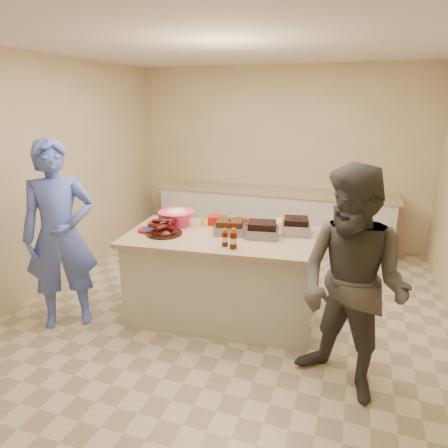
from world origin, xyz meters
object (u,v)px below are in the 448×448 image
(guest_blue, at_px, (71,321))
(bbq_bottle_b, at_px, (233,248))
(island, at_px, (223,316))
(guest_gray, at_px, (341,388))
(coleslaw_bowl, at_px, (177,225))
(plastic_cup, at_px, (163,223))
(bbq_bottle_a, at_px, (225,246))
(rib_platter, at_px, (164,234))
(roasting_pan, at_px, (295,233))
(mustard_bottle, at_px, (203,227))

(guest_blue, bearing_deg, bbq_bottle_b, -26.09)
(island, height_order, guest_gray, island)
(island, distance_m, coleslaw_bowl, 1.08)
(island, relative_size, guest_blue, 1.02)
(plastic_cup, xyz_separation_m, guest_blue, (-0.71, -0.78, -0.91))
(bbq_bottle_b, bearing_deg, guest_gray, -22.18)
(coleslaw_bowl, distance_m, guest_blue, 1.48)
(guest_blue, bearing_deg, bbq_bottle_a, -24.26)
(bbq_bottle_b, distance_m, guest_blue, 1.93)
(island, height_order, plastic_cup, plastic_cup)
(rib_platter, bearing_deg, bbq_bottle_b, -11.74)
(roasting_pan, bearing_deg, bbq_bottle_b, -137.10)
(roasting_pan, relative_size, bbq_bottle_a, 1.63)
(roasting_pan, relative_size, bbq_bottle_b, 1.45)
(plastic_cup, relative_size, guest_blue, 0.05)
(roasting_pan, xyz_separation_m, bbq_bottle_b, (-0.47, -0.61, 0.00))
(plastic_cup, relative_size, guest_gray, 0.06)
(bbq_bottle_a, xyz_separation_m, bbq_bottle_b, (0.09, -0.04, 0.00))
(rib_platter, bearing_deg, bbq_bottle_a, -10.32)
(guest_blue, bearing_deg, mustard_bottle, -1.36)
(island, bearing_deg, plastic_cup, 161.32)
(island, xyz_separation_m, coleslaw_bowl, (-0.57, 0.14, 0.91))
(plastic_cup, distance_m, guest_gray, 2.40)
(guest_gray, bearing_deg, mustard_bottle, 178.73)
(rib_platter, relative_size, coleslaw_bowl, 0.92)
(coleslaw_bowl, bearing_deg, island, -14.23)
(bbq_bottle_a, bearing_deg, mustard_bottle, 130.04)
(rib_platter, xyz_separation_m, guest_blue, (-0.91, -0.44, -0.91))
(bbq_bottle_b, bearing_deg, roasting_pan, 52.43)
(rib_platter, xyz_separation_m, roasting_pan, (1.24, 0.45, 0.00))
(coleslaw_bowl, relative_size, bbq_bottle_b, 2.05)
(rib_platter, distance_m, guest_gray, 2.12)
(rib_platter, bearing_deg, mustard_bottle, 52.64)
(bbq_bottle_a, height_order, guest_blue, bbq_bottle_a)
(island, relative_size, plastic_cup, 18.69)
(roasting_pan, bearing_deg, guest_blue, -167.23)
(bbq_bottle_b, bearing_deg, bbq_bottle_a, 158.44)
(roasting_pan, height_order, guest_gray, roasting_pan)
(roasting_pan, distance_m, plastic_cup, 1.44)
(guest_gray, bearing_deg, bbq_bottle_a, -171.88)
(coleslaw_bowl, relative_size, guest_gray, 0.22)
(bbq_bottle_a, distance_m, mustard_bottle, 0.63)
(roasting_pan, xyz_separation_m, mustard_bottle, (-0.97, -0.09, 0.00))
(guest_blue, bearing_deg, plastic_cup, 12.36)
(island, bearing_deg, bbq_bottle_b, -61.52)
(plastic_cup, bearing_deg, coleslaw_bowl, -11.50)
(bbq_bottle_a, xyz_separation_m, guest_gray, (1.14, -0.46, -0.91))
(bbq_bottle_a, relative_size, bbq_bottle_b, 0.89)
(island, distance_m, guest_gray, 1.47)
(mustard_bottle, bearing_deg, guest_blue, -146.03)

